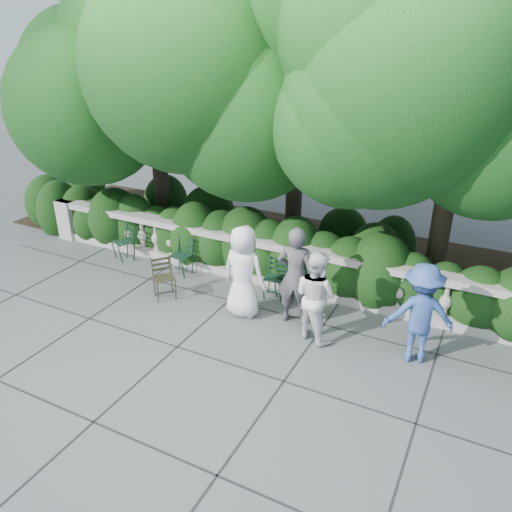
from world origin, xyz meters
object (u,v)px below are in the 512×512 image
at_px(chair_a, 119,261).
at_px(person_older_blue, 420,314).
at_px(chair_d, 272,301).
at_px(person_casual_man, 315,296).
at_px(chair_weathered, 167,301).
at_px(person_businessman, 243,272).
at_px(person_woman_grey, 295,276).
at_px(chair_c, 178,276).
at_px(chair_e, 283,301).

relative_size(chair_a, person_older_blue, 0.49).
relative_size(chair_d, person_older_blue, 0.49).
xyz_separation_m(chair_a, person_casual_man, (5.17, -0.86, 0.82)).
bearing_deg(chair_weathered, person_businessman, -38.72).
xyz_separation_m(person_woman_grey, person_casual_man, (0.51, -0.32, -0.12)).
bearing_deg(chair_d, person_older_blue, -18.87).
xyz_separation_m(chair_c, person_businessman, (2.02, -0.69, 0.89)).
bearing_deg(chair_weathered, person_woman_grey, -38.36).
bearing_deg(chair_e, person_older_blue, 0.87).
relative_size(chair_a, chair_weathered, 1.00).
xyz_separation_m(person_woman_grey, person_older_blue, (2.21, -0.16, -0.08)).
bearing_deg(person_casual_man, chair_c, 9.22).
bearing_deg(person_older_blue, chair_d, -32.67).
xyz_separation_m(chair_c, person_casual_man, (3.49, -0.82, 0.82)).
distance_m(person_casual_man, person_older_blue, 1.71).
bearing_deg(chair_c, person_woman_grey, -5.89).
relative_size(chair_d, chair_weathered, 1.00).
height_order(person_businessman, person_older_blue, person_businessman).
distance_m(person_businessman, person_older_blue, 3.17).
bearing_deg(person_casual_man, chair_e, -20.00).
height_order(chair_d, person_older_blue, person_older_blue).
bearing_deg(person_businessman, chair_e, -116.54).
height_order(person_businessman, person_casual_man, person_businessman).
bearing_deg(person_older_blue, person_casual_man, -14.82).
height_order(chair_c, person_older_blue, person_older_blue).
relative_size(chair_d, person_casual_man, 0.51).
bearing_deg(person_woman_grey, chair_a, -15.31).
relative_size(chair_d, person_woman_grey, 0.45).
bearing_deg(chair_e, person_casual_man, -25.96).
bearing_deg(chair_e, chair_d, -131.84).
distance_m(chair_a, chair_c, 1.68).
bearing_deg(person_casual_man, person_businessman, 17.35).
height_order(chair_e, person_woman_grey, person_woman_grey).
relative_size(chair_a, person_casual_man, 0.51).
distance_m(chair_a, person_casual_man, 5.30).
relative_size(chair_weathered, person_businessman, 0.47).
bearing_deg(person_woman_grey, person_older_blue, 167.08).
bearing_deg(person_businessman, person_woman_grey, -164.42).
distance_m(chair_c, person_woman_grey, 3.16).
xyz_separation_m(chair_weathered, person_woman_grey, (2.55, 0.47, 0.94)).
distance_m(person_businessman, person_casual_man, 1.47).
distance_m(chair_weathered, person_older_blue, 4.84).
height_order(chair_weathered, person_businessman, person_businessman).
xyz_separation_m(chair_a, person_businessman, (3.70, -0.73, 0.89)).
relative_size(chair_weathered, person_woman_grey, 0.45).
bearing_deg(chair_c, chair_a, -177.46).
bearing_deg(chair_a, chair_c, 24.44).
distance_m(chair_e, person_woman_grey, 1.21).
relative_size(person_woman_grey, person_casual_man, 1.14).
relative_size(person_woman_grey, person_older_blue, 1.09).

